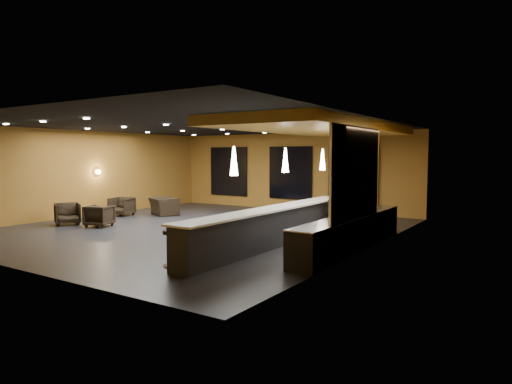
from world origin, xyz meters
The scene contains 35 objects.
floor centered at (0.00, 0.00, -0.05)m, with size 12.00×13.00×0.10m, color black.
ceiling centered at (0.00, 0.00, 3.55)m, with size 12.00×13.00×0.10m, color black.
wall_back centered at (0.00, 6.55, 1.75)m, with size 12.00×0.10×3.50m, color #956321.
wall_front centered at (0.00, -6.55, 1.75)m, with size 12.00×0.10×3.50m, color #956321.
wall_left centered at (-6.05, 0.00, 1.75)m, with size 0.10×13.00×3.50m, color #956321.
wall_right centered at (6.05, 0.00, 1.75)m, with size 0.10×13.00×3.50m, color #956321.
wood_soffit centered at (4.00, 1.00, 3.36)m, with size 3.60×8.00×0.28m, color olive.
window_left centered at (-3.50, 6.44, 1.70)m, with size 2.20×0.06×2.40m, color black.
window_center centered at (0.00, 6.44, 1.70)m, with size 2.20×0.06×2.40m, color black.
window_right centered at (3.00, 6.44, 1.70)m, with size 2.20×0.06×2.40m, color black.
tile_backsplash centered at (5.96, -1.00, 2.00)m, with size 0.06×3.20×2.40m, color white.
bar_counter centered at (3.65, -1.00, 0.50)m, with size 0.60×8.00×1.00m, color black.
bar_top centered at (3.65, -1.00, 1.02)m, with size 0.78×8.10×0.05m, color silver.
prep_counter centered at (5.65, -0.50, 0.43)m, with size 0.70×6.00×0.86m, color black.
prep_top centered at (5.65, -0.50, 0.89)m, with size 0.72×6.00×0.03m, color silver.
wall_shelf_lower centered at (5.82, -1.20, 1.60)m, with size 0.30×1.50×0.03m, color silver.
wall_shelf_upper centered at (5.82, -1.20, 2.05)m, with size 0.30×1.50×0.03m, color silver.
column centered at (3.65, 3.60, 1.75)m, with size 0.60×0.60×3.50m, color olive.
wall_sconce centered at (-5.88, 0.50, 1.80)m, with size 0.22×0.22×0.22m, color #FFE5B2.
pendant_0 centered at (3.65, -3.00, 2.35)m, with size 0.20×0.20×0.70m, color white.
pendant_1 centered at (3.65, -0.50, 2.35)m, with size 0.20×0.20×0.70m, color white.
pendant_2 centered at (3.65, 2.00, 2.35)m, with size 0.20×0.20×0.70m, color white.
staff_a centered at (4.43, 1.43, 0.92)m, with size 0.67×0.44×1.84m, color black.
staff_b centered at (4.85, 2.28, 0.81)m, with size 0.79×0.61×1.62m, color black.
staff_c centered at (5.10, 2.32, 0.87)m, with size 0.85×0.55×1.74m, color black.
armchair_a centered at (-4.51, -1.93, 0.39)m, with size 0.84×0.86×0.78m, color black.
armchair_b centered at (-3.19, -1.58, 0.38)m, with size 0.81×0.83×0.76m, color black.
armchair_c centered at (-4.81, 0.80, 0.38)m, with size 0.82×0.84×0.77m, color black.
armchair_d centered at (-3.48, 1.87, 0.37)m, with size 1.13×0.99×0.74m, color black.
bar_stool_0 centered at (2.99, -4.46, 0.53)m, with size 0.42×0.42×0.82m.
bar_stool_1 centered at (2.96, -3.00, 0.46)m, with size 0.36×0.36×0.72m.
bar_stool_2 centered at (2.92, -1.68, 0.47)m, with size 0.38×0.38×0.74m.
bar_stool_3 centered at (2.86, -0.26, 0.50)m, with size 0.40×0.40×0.78m.
bar_stool_4 centered at (2.91, 1.03, 0.54)m, with size 0.43×0.43×0.84m.
bar_stool_5 centered at (2.89, 2.48, 0.47)m, with size 0.37×0.37×0.74m.
Camera 1 is at (10.05, -11.85, 2.47)m, focal length 32.00 mm.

